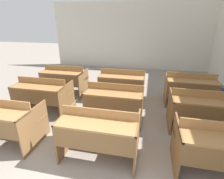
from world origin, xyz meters
name	(u,v)px	position (x,y,z in m)	size (l,w,h in m)	color
wall_back	(129,36)	(0.00, 7.46, 1.41)	(6.87, 0.06, 2.82)	beige
bench_front_left	(3,119)	(-1.47, 1.70, 0.47)	(1.19, 0.77, 0.85)	brown
bench_front_center	(100,131)	(0.28, 1.73, 0.47)	(1.19, 0.77, 0.85)	brown
bench_front_right	(222,147)	(2.02, 1.74, 0.47)	(1.19, 0.77, 0.85)	brown
bench_second_left	(43,93)	(-1.44, 2.88, 0.47)	(1.19, 0.77, 0.85)	brown
bench_second_center	(115,100)	(0.29, 2.87, 0.47)	(1.19, 0.77, 0.85)	brown
bench_second_right	(202,109)	(2.03, 2.87, 0.47)	(1.19, 0.77, 0.85)	brown
bench_third_left	(64,78)	(-1.46, 4.02, 0.47)	(1.19, 0.77, 0.85)	brown
bench_third_center	(122,83)	(0.26, 4.00, 0.47)	(1.19, 0.77, 0.85)	brown
bench_third_right	(190,87)	(2.01, 4.03, 0.47)	(1.19, 0.77, 0.85)	brown
wastepaper_bin	(222,92)	(3.05, 4.70, 0.16)	(0.27, 0.27, 0.33)	#33477A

